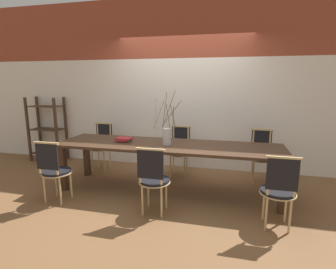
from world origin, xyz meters
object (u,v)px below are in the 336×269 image
Objects in this scene: chair_far_center at (261,154)px; book_stack at (124,139)px; vase_centerpiece at (167,135)px; dining_table at (168,149)px; chair_near_center at (279,189)px; shelving_rack at (47,129)px.

chair_far_center reaches higher than book_stack.
vase_centerpiece is (-1.43, -0.78, 0.41)m from chair_far_center.
dining_table is 1.65m from chair_near_center.
dining_table is 13.11× the size of book_stack.
chair_far_center is 1.68m from vase_centerpiece.
book_stack is 2.38m from shelving_rack.
book_stack is (-2.19, 0.77, 0.29)m from chair_near_center.
book_stack is 0.19× the size of shelving_rack.
dining_table is at bearing -19.19° from shelving_rack.
chair_far_center is 1.11× the size of vase_centerpiece.
chair_near_center reaches higher than book_stack.
vase_centerpiece reaches higher than dining_table.
chair_far_center is (1.43, 0.74, -0.18)m from dining_table.
dining_table is 4.20× the size of vase_centerpiece.
dining_table is at bearing -2.60° from book_stack.
shelving_rack reaches higher than book_stack.
vase_centerpiece is at bearing -19.97° from shelving_rack.
chair_far_center is (-0.04, 1.48, 0.00)m from chair_near_center.
shelving_rack is at bearing 158.19° from chair_near_center.
shelving_rack is at bearing -3.56° from chair_far_center.
vase_centerpiece is 3.08m from shelving_rack.
chair_far_center is at bearing 28.53° from vase_centerpiece.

